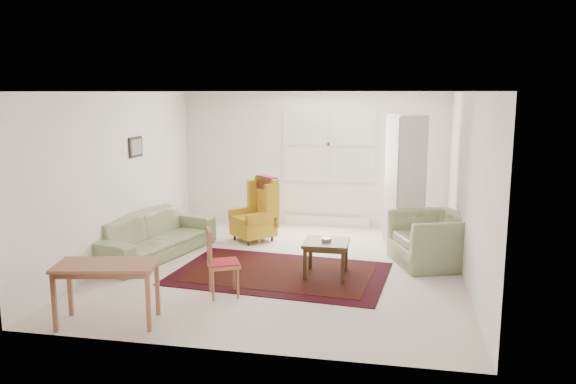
% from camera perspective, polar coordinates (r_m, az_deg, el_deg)
% --- Properties ---
extents(room, '(5.04, 5.54, 2.51)m').
position_cam_1_polar(room, '(8.13, 0.01, 1.32)').
color(room, beige).
rests_on(room, ground).
extents(rug, '(3.07, 2.14, 0.03)m').
position_cam_1_polar(rug, '(7.90, -0.81, -8.21)').
color(rug, black).
rests_on(rug, ground).
extents(sofa, '(1.41, 2.39, 0.90)m').
position_cam_1_polar(sofa, '(8.87, -13.66, -3.53)').
color(sofa, gray).
rests_on(sofa, ground).
extents(armchair, '(1.34, 1.42, 0.89)m').
position_cam_1_polar(armchair, '(8.48, 14.43, -4.22)').
color(armchair, gray).
rests_on(armchair, ground).
extents(wingback_chair, '(0.91, 0.92, 1.09)m').
position_cam_1_polar(wingback_chair, '(9.53, -3.57, -1.75)').
color(wingback_chair, gold).
rests_on(wingback_chair, ground).
extents(coffee_table, '(0.61, 0.61, 0.50)m').
position_cam_1_polar(coffee_table, '(7.77, 3.89, -6.73)').
color(coffee_table, '#3B2912').
rests_on(coffee_table, ground).
extents(stool, '(0.37, 0.37, 0.39)m').
position_cam_1_polar(stool, '(9.41, -3.62, -4.07)').
color(stool, white).
rests_on(stool, ground).
extents(cabinet, '(0.65, 0.95, 2.16)m').
position_cam_1_polar(cabinet, '(9.16, 11.80, 0.97)').
color(cabinet, white).
rests_on(cabinet, ground).
extents(desk, '(1.16, 0.74, 0.68)m').
position_cam_1_polar(desk, '(6.49, -17.86, -9.78)').
color(desk, '#A26341').
rests_on(desk, ground).
extents(desk_chair, '(0.50, 0.50, 0.86)m').
position_cam_1_polar(desk_chair, '(7.01, -6.56, -7.09)').
color(desk_chair, '#A26341').
rests_on(desk_chair, ground).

